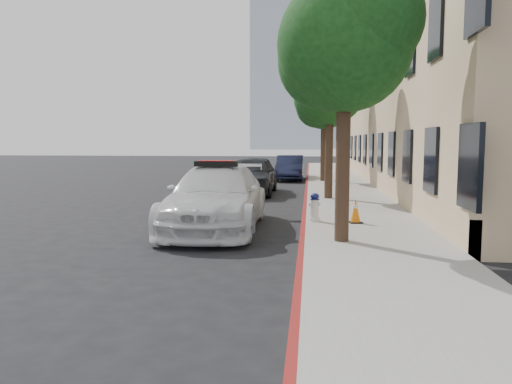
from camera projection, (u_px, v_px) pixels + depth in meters
The scene contains 14 objects.
ground at pixel (224, 229), 12.95m from camera, with size 120.00×120.00×0.00m, color black.
sidewalk at pixel (341, 190), 22.44m from camera, with size 3.20×50.00×0.15m, color gray.
curb_strip at pixel (306, 189), 22.61m from camera, with size 0.12×50.00×0.15m, color maroon.
building at pixel (444, 89), 26.27m from camera, with size 8.00×36.00×10.00m, color #CDB083.
tower_left at pixel (288, 33), 128.95m from camera, with size 18.00×14.00×60.00m, color #9EA8B7.
tower_right at pixel (335, 72), 143.20m from camera, with size 14.00×14.00×44.00m, color #9EA8B7.
tree_near at pixel (346, 43), 10.20m from camera, with size 2.92×2.82×5.62m.
tree_mid at pixel (331, 89), 18.12m from camera, with size 2.77×2.64×5.43m.
tree_far at pixel (325, 100), 26.01m from camera, with size 3.10×3.00×5.81m.
police_car at pixel (217, 198), 12.82m from camera, with size 2.39×5.65×1.78m.
parked_car_mid at pixel (252, 175), 21.31m from camera, with size 1.94×4.83×1.65m, color black.
parked_car_far at pixel (290, 168), 28.82m from camera, with size 1.51×4.32×1.42m, color #151935.
fire_hydrant at pixel (315, 207), 13.19m from camera, with size 0.32×0.29×0.75m.
traffic_cone at pixel (355, 211), 12.92m from camera, with size 0.40×0.40×0.64m.
Camera 1 is at (2.22, -12.61, 2.28)m, focal length 35.00 mm.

